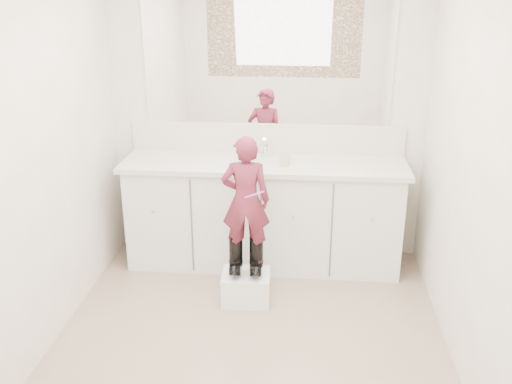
# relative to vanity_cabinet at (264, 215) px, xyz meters

# --- Properties ---
(floor) EXTENTS (3.00, 3.00, 0.00)m
(floor) POSITION_rel_vanity_cabinet_xyz_m (0.00, -1.23, -0.42)
(floor) COLOR #896E5A
(floor) RESTS_ON ground
(wall_back) EXTENTS (2.60, 0.00, 2.60)m
(wall_back) POSITION_rel_vanity_cabinet_xyz_m (0.00, 0.27, 0.77)
(wall_back) COLOR beige
(wall_back) RESTS_ON floor
(wall_front) EXTENTS (2.60, 0.00, 2.60)m
(wall_front) POSITION_rel_vanity_cabinet_xyz_m (0.00, -2.73, 0.77)
(wall_front) COLOR beige
(wall_front) RESTS_ON floor
(wall_left) EXTENTS (0.00, 3.00, 3.00)m
(wall_left) POSITION_rel_vanity_cabinet_xyz_m (-1.30, -1.23, 0.78)
(wall_left) COLOR beige
(wall_left) RESTS_ON floor
(wall_right) EXTENTS (0.00, 3.00, 3.00)m
(wall_right) POSITION_rel_vanity_cabinet_xyz_m (1.30, -1.23, 0.78)
(wall_right) COLOR beige
(wall_right) RESTS_ON floor
(vanity_cabinet) EXTENTS (2.20, 0.55, 0.85)m
(vanity_cabinet) POSITION_rel_vanity_cabinet_xyz_m (0.00, 0.00, 0.00)
(vanity_cabinet) COLOR silver
(vanity_cabinet) RESTS_ON floor
(countertop) EXTENTS (2.28, 0.58, 0.04)m
(countertop) POSITION_rel_vanity_cabinet_xyz_m (0.00, -0.01, 0.45)
(countertop) COLOR beige
(countertop) RESTS_ON vanity_cabinet
(backsplash) EXTENTS (2.28, 0.03, 0.25)m
(backsplash) POSITION_rel_vanity_cabinet_xyz_m (0.00, 0.26, 0.59)
(backsplash) COLOR beige
(backsplash) RESTS_ON countertop
(mirror) EXTENTS (2.00, 0.02, 1.00)m
(mirror) POSITION_rel_vanity_cabinet_xyz_m (0.00, 0.26, 1.22)
(mirror) COLOR white
(mirror) RESTS_ON wall_back
(dot_panel) EXTENTS (2.00, 0.01, 1.20)m
(dot_panel) POSITION_rel_vanity_cabinet_xyz_m (0.00, -2.71, 1.22)
(dot_panel) COLOR #472819
(dot_panel) RESTS_ON wall_front
(faucet) EXTENTS (0.08, 0.08, 0.10)m
(faucet) POSITION_rel_vanity_cabinet_xyz_m (0.00, 0.15, 0.52)
(faucet) COLOR silver
(faucet) RESTS_ON countertop
(cup) EXTENTS (0.10, 0.10, 0.09)m
(cup) POSITION_rel_vanity_cabinet_xyz_m (0.17, -0.08, 0.51)
(cup) COLOR beige
(cup) RESTS_ON countertop
(soap_bottle) EXTENTS (0.09, 0.10, 0.17)m
(soap_bottle) POSITION_rel_vanity_cabinet_xyz_m (-0.14, 0.02, 0.55)
(soap_bottle) COLOR beige
(soap_bottle) RESTS_ON countertop
(step_stool) EXTENTS (0.36, 0.31, 0.22)m
(step_stool) POSITION_rel_vanity_cabinet_xyz_m (-0.08, -0.64, -0.31)
(step_stool) COLOR white
(step_stool) RESTS_ON floor
(boot_left) EXTENTS (0.12, 0.20, 0.29)m
(boot_left) POSITION_rel_vanity_cabinet_xyz_m (-0.16, -0.62, -0.06)
(boot_left) COLOR black
(boot_left) RESTS_ON step_stool
(boot_right) EXTENTS (0.12, 0.20, 0.29)m
(boot_right) POSITION_rel_vanity_cabinet_xyz_m (-0.01, -0.62, -0.06)
(boot_right) COLOR black
(boot_right) RESTS_ON step_stool
(toddler) EXTENTS (0.36, 0.24, 0.95)m
(toddler) POSITION_rel_vanity_cabinet_xyz_m (-0.08, -0.62, 0.37)
(toddler) COLOR #B33756
(toddler) RESTS_ON step_stool
(toothbrush) EXTENTS (0.14, 0.02, 0.06)m
(toothbrush) POSITION_rel_vanity_cabinet_xyz_m (-0.01, -0.70, 0.45)
(toothbrush) COLOR #DD55AA
(toothbrush) RESTS_ON toddler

